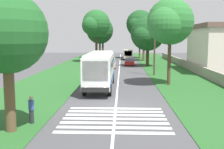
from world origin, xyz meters
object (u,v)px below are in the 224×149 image
Objects in this scene: roadside_tree_right_0 at (147,34)px; trailing_car_2 at (111,59)px; roadside_tree_left_1 at (102,30)px; roadside_tree_left_2 at (99,31)px; roadside_tree_right_3 at (143,33)px; trailing_car_1 at (129,62)px; trailing_minibus_0 at (128,53)px; utility_pole at (155,43)px; roadside_tree_right_2 at (169,23)px; trailing_car_0 at (111,64)px; roadside_tree_left_3 at (5,35)px; pedestrian at (31,109)px; roadside_tree_right_1 at (139,25)px; coach_bus at (100,68)px; roadside_tree_left_0 at (95,25)px.

trailing_car_2 is at bearing 36.05° from roadside_tree_right_0.
trailing_car_2 is 23.96m from roadside_tree_left_1.
roadside_tree_left_2 is 1.24× the size of roadside_tree_right_3.
trailing_car_1 is 0.72× the size of trailing_minibus_0.
roadside_tree_right_0 reaches higher than utility_pole.
roadside_tree_left_2 reaches higher than roadside_tree_right_2.
trailing_car_0 is at bearing 156.55° from roadside_tree_right_3.
trailing_car_1 is at bearing -151.66° from trailing_car_2.
roadside_tree_left_1 reaches higher than roadside_tree_left_3.
pedestrian reaches higher than trailing_car_0.
trailing_car_0 is at bearing 112.80° from roadside_tree_right_0.
roadside_tree_left_1 is (22.70, 3.40, 6.89)m from trailing_car_2.
pedestrian is (-56.20, 9.93, -7.80)m from roadside_tree_right_1.
trailing_car_2 is (7.37, 3.97, 0.00)m from trailing_car_1.
roadside_tree_right_3 reaches higher than trailing_car_0.
roadside_tree_right_1 is at bearing -15.12° from trailing_car_0.
roadside_tree_right_2 is 8.26m from utility_pole.
roadside_tree_left_1 is at bearing 41.59° from roadside_tree_right_1.
pedestrian is (1.43, -0.80, -4.50)m from roadside_tree_left_3.
roadside_tree_right_3 is (-19.42, -10.83, -1.16)m from roadside_tree_left_1.
roadside_tree_right_0 is (22.96, -6.84, 3.79)m from coach_bus.
roadside_tree_left_2 reaches higher than roadside_tree_right_3.
roadside_tree_left_1 is 6.19× the size of pedestrian.
trailing_car_2 is at bearing 113.78° from roadside_tree_right_3.
roadside_tree_left_2 reaches higher than trailing_car_2.
roadside_tree_right_3 reaches higher than pedestrian.
trailing_minibus_0 is 17.75m from roadside_tree_right_0.
roadside_tree_right_1 is 1.41× the size of roadside_tree_right_3.
coach_bus is 0.90× the size of roadside_tree_right_1.
pedestrian is (-52.28, 6.96, -0.64)m from trailing_minibus_0.
pedestrian is at bearing 165.24° from coach_bus.
trailing_car_1 is 20.30m from roadside_tree_right_1.
coach_bus is 24.25m from roadside_tree_right_0.
roadside_tree_left_1 is at bearing 3.81° from coach_bus.
roadside_tree_right_1 is (-1.87, -10.44, 1.62)m from roadside_tree_left_2.
pedestrian is at bearing 172.42° from trailing_minibus_0.
roadside_tree_right_0 is at bearing 1.46° from roadside_tree_right_2.
roadside_tree_right_0 reaches higher than trailing_car_1.
roadside_tree_left_3 is at bearing 179.40° from roadside_tree_left_0.
roadside_tree_right_0 is (-32.48, -10.53, -1.62)m from roadside_tree_left_1.
roadside_tree_right_0 reaches higher than trailing_car_0.
coach_bus reaches higher than pedestrian.
trailing_car_2 is at bearing 17.51° from utility_pole.
trailing_car_1 is 8.37m from trailing_car_2.
roadside_tree_right_1 reaches higher than utility_pole.
roadside_tree_left_1 is at bearing 13.07° from utility_pole.
roadside_tree_right_3 is 25.79m from utility_pole.
trailing_car_2 is 2.54× the size of pedestrian.
trailing_minibus_0 is 52.75m from pedestrian.
roadside_tree_right_0 reaches higher than roadside_tree_right_3.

